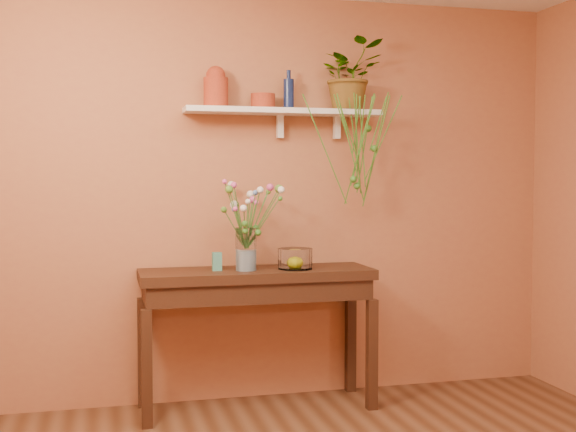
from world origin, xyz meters
TOP-DOWN VIEW (x-y plane):
  - room at (0.00, 0.00)m, footprint 4.04×4.04m
  - sideboard at (-0.16, 1.74)m, footprint 1.48×0.48m
  - wall_shelf at (0.06, 1.87)m, footprint 1.30×0.24m
  - terracotta_jug at (-0.40, 1.88)m, footprint 0.16×0.16m
  - terracotta_pot at (-0.08, 1.89)m, footprint 0.19×0.19m
  - blue_bottle at (0.09, 1.89)m, footprint 0.09×0.09m
  - spider_plant at (0.51, 1.88)m, footprint 0.47×0.42m
  - plant_fronds at (0.54, 1.72)m, footprint 0.65×0.38m
  - glass_vase at (-0.24, 1.70)m, footprint 0.13×0.13m
  - bouquet at (-0.22, 1.70)m, footprint 0.39×0.40m
  - glass_bowl at (0.08, 1.69)m, footprint 0.22×0.22m
  - lemon at (0.08, 1.68)m, footprint 0.08×0.08m
  - carton at (-0.42, 1.73)m, footprint 0.06×0.04m

SIDE VIEW (x-z plane):
  - sideboard at x=-0.16m, z-range 0.32..1.22m
  - lemon at x=0.08m, z-range 0.91..0.99m
  - carton at x=-0.42m, z-range 0.90..1.02m
  - glass_bowl at x=0.08m, z-range 0.90..1.03m
  - glass_vase at x=-0.24m, z-range 0.88..1.15m
  - bouquet at x=-0.22m, z-range 1.09..1.53m
  - room at x=0.00m, z-range 0.00..2.70m
  - plant_fronds at x=0.54m, z-range 1.31..2.04m
  - wall_shelf at x=0.06m, z-range 1.82..2.01m
  - terracotta_pot at x=-0.08m, z-range 1.94..2.04m
  - blue_bottle at x=0.09m, z-range 1.91..2.17m
  - terracotta_jug at x=-0.40m, z-range 1.93..2.20m
  - spider_plant at x=0.51m, z-range 1.94..2.41m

